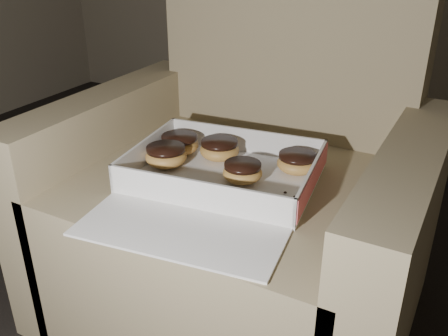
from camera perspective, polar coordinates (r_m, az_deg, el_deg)
armchair at (r=1.22m, az=2.22°, el=-4.49°), size 0.84×0.71×0.88m
bakery_box at (r=1.05m, az=-0.64°, el=-1.67°), size 0.44×0.50×0.07m
donut_a at (r=1.06m, az=2.13°, el=-0.41°), size 0.08×0.08×0.04m
donut_b at (r=1.19m, az=-5.10°, el=2.78°), size 0.09×0.09×0.05m
donut_c at (r=1.16m, az=-0.52°, el=2.19°), size 0.09×0.09×0.05m
donut_d at (r=1.11m, az=8.36°, el=0.65°), size 0.09×0.09×0.04m
donut_e at (r=1.13m, az=-6.64°, el=1.43°), size 0.09×0.09×0.05m
crumb_a at (r=1.03m, az=7.02°, el=-2.79°), size 0.01×0.01×0.00m
crumb_b at (r=0.98m, az=-2.88°, el=-3.96°), size 0.01×0.01×0.00m
crumb_c at (r=0.97m, az=6.34°, el=-4.50°), size 0.01×0.01×0.00m
crumb_d at (r=1.01m, az=8.11°, el=-3.27°), size 0.01×0.01×0.00m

